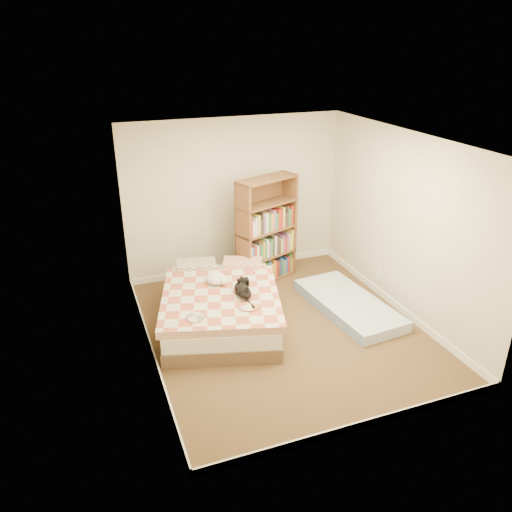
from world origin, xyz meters
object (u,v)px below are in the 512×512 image
object	(u,v)px
floor_mattress	(348,305)
bed	(220,304)
bookshelf	(266,244)
black_cat	(242,289)
white_dog	(217,279)

from	to	relation	value
floor_mattress	bed	bearing A→B (deg)	163.49
bed	bookshelf	distance (m)	1.50
bookshelf	black_cat	bearing A→B (deg)	-144.46
bed	black_cat	size ratio (longest dim) A/B	3.36
bed	floor_mattress	bearing A→B (deg)	4.60
bookshelf	white_dog	distance (m)	1.36
floor_mattress	black_cat	bearing A→B (deg)	171.33
bookshelf	floor_mattress	bearing A→B (deg)	-82.77
bed	floor_mattress	xyz separation A→B (m)	(1.80, -0.36, -0.17)
bookshelf	white_dog	bearing A→B (deg)	-162.12
bookshelf	white_dog	size ratio (longest dim) A/B	4.82
bookshelf	black_cat	size ratio (longest dim) A/B	2.35
bed	floor_mattress	size ratio (longest dim) A/B	1.36
black_cat	white_dog	size ratio (longest dim) A/B	2.05
black_cat	white_dog	world-z (taller)	black_cat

